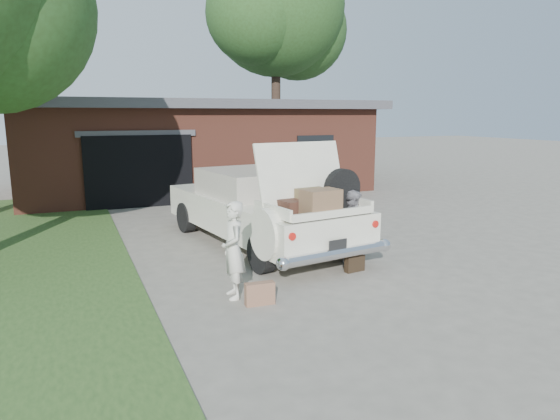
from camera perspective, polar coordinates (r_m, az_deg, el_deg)
name	(u,v)px	position (r m, az deg, el deg)	size (l,w,h in m)	color
ground	(293,277)	(8.85, 1.54, -7.69)	(90.00, 90.00, 0.00)	gray
house	(192,144)	(19.64, -9.97, 7.39)	(12.80, 7.80, 3.30)	brown
tree_right	(278,14)	(24.99, -0.27, 21.49)	(7.35, 6.39, 10.94)	#38281E
sedan	(260,207)	(10.88, -2.31, 0.36)	(2.96, 5.90, 2.30)	beige
woman_left	(233,250)	(7.73, -5.36, -4.60)	(0.56, 0.36, 1.52)	beige
woman_right	(353,227)	(9.59, 8.30, -1.92)	(0.69, 0.54, 1.43)	gray
suitcase_left	(260,294)	(7.59, -2.33, -9.53)	(0.45, 0.14, 0.35)	#8B5F47
suitcase_right	(355,264)	(9.22, 8.53, -6.07)	(0.39, 0.12, 0.30)	black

